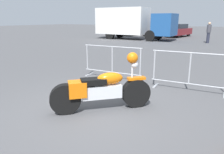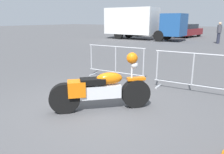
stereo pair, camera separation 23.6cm
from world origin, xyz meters
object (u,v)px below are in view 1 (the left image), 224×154
crowd_barrier_far (190,71)px  parked_car_silver (156,30)px  box_truck (131,22)px  crowd_barrier_near (112,62)px  parked_car_white (134,29)px  parked_car_maroon (178,30)px  motorcycle (102,89)px  pedestrian (209,32)px

crowd_barrier_far → parked_car_silver: (-8.45, 18.88, 0.14)m
box_truck → crowd_barrier_far: bearing=-56.8°
crowd_barrier_near → parked_car_white: size_ratio=0.47×
parked_car_silver → parked_car_maroon: bearing=-85.7°
motorcycle → crowd_barrier_near: size_ratio=0.84×
parked_car_maroon → crowd_barrier_near: bearing=-161.9°
box_truck → parked_car_silver: box_truck is taller
crowd_barrier_far → box_truck: (-8.87, 13.33, 1.08)m
parked_car_white → parked_car_maroon: parked_car_white is taller
parked_car_silver → pedestrian: size_ratio=2.48×
box_truck → parked_car_maroon: 6.25m
parked_car_white → parked_car_silver: parked_car_white is taller
crowd_barrier_near → parked_car_white: 20.44m
box_truck → parked_car_maroon: size_ratio=1.79×
parked_car_silver → pedestrian: 8.56m
parked_car_white → box_truck: bearing=-149.0°
parked_car_white → pedestrian: 10.57m
parked_car_white → crowd_barrier_near: bearing=-147.1°
parked_car_maroon → pedestrian: size_ratio=2.55×
crowd_barrier_near → box_truck: size_ratio=0.27×
crowd_barrier_near → parked_car_silver: parked_car_silver is taller
parked_car_silver → parked_car_maroon: size_ratio=0.97×
crowd_barrier_near → pedestrian: size_ratio=1.22×
pedestrian → motorcycle: bearing=172.8°
parked_car_maroon → crowd_barrier_far: bearing=-154.7°
parked_car_silver → parked_car_maroon: parked_car_maroon is taller
parked_car_white → parked_car_silver: bearing=-74.6°
parked_car_white → pedestrian: (9.30, -5.03, 0.20)m
parked_car_maroon → motorcycle: bearing=-159.7°
crowd_barrier_near → parked_car_silver: size_ratio=0.49×
parked_car_white → pedestrian: pedestrian is taller
motorcycle → parked_car_silver: 22.43m
box_truck → pedestrian: bearing=1.1°
motorcycle → parked_car_white: (-9.84, 20.89, 0.25)m
crowd_barrier_near → crowd_barrier_far: (2.48, 0.00, 0.00)m
parked_car_silver → parked_car_white: bearing=105.4°
crowd_barrier_far → pedestrian: (-1.79, 13.52, 0.37)m
parked_car_maroon → parked_car_silver: bearing=94.3°
crowd_barrier_near → box_truck: 14.83m
crowd_barrier_far → parked_car_white: size_ratio=0.47×
crowd_barrier_near → parked_car_silver: (-5.97, 18.88, 0.14)m
motorcycle → crowd_barrier_far: (1.24, 2.35, 0.08)m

